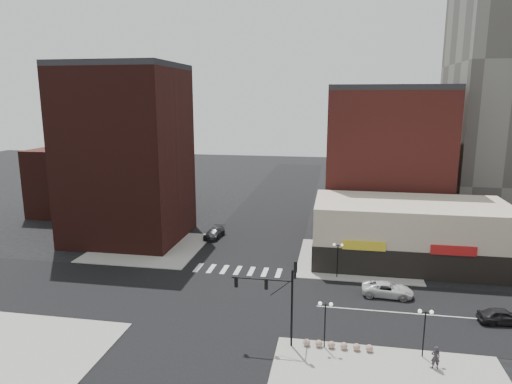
# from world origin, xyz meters

# --- Properties ---
(ground) EXTENTS (240.00, 240.00, 0.00)m
(ground) POSITION_xyz_m (0.00, 0.00, 0.00)
(ground) COLOR black
(ground) RESTS_ON ground
(road_ew) EXTENTS (200.00, 14.00, 0.02)m
(road_ew) POSITION_xyz_m (0.00, 0.00, 0.01)
(road_ew) COLOR black
(road_ew) RESTS_ON ground
(road_ns) EXTENTS (14.00, 200.00, 0.02)m
(road_ns) POSITION_xyz_m (0.00, 0.00, 0.01)
(road_ns) COLOR black
(road_ns) RESTS_ON ground
(sidewalk_nw) EXTENTS (15.00, 15.00, 0.12)m
(sidewalk_nw) POSITION_xyz_m (-14.50, 14.50, 0.06)
(sidewalk_nw) COLOR gray
(sidewalk_nw) RESTS_ON ground
(sidewalk_ne) EXTENTS (15.00, 15.00, 0.12)m
(sidewalk_ne) POSITION_xyz_m (14.50, 14.50, 0.06)
(sidewalk_ne) COLOR gray
(sidewalk_ne) RESTS_ON ground
(sidewalk_sw) EXTENTS (15.00, 15.00, 0.12)m
(sidewalk_sw) POSITION_xyz_m (-14.50, -14.50, 0.06)
(sidewalk_sw) COLOR gray
(sidewalk_sw) RESTS_ON ground
(building_nw) EXTENTS (16.00, 15.00, 25.00)m
(building_nw) POSITION_xyz_m (-19.00, 18.50, 12.50)
(building_nw) COLOR #361411
(building_nw) RESTS_ON ground
(building_nw_low) EXTENTS (20.00, 18.00, 12.00)m
(building_nw_low) POSITION_xyz_m (-32.00, 34.00, 6.00)
(building_nw_low) COLOR #361411
(building_nw_low) RESTS_ON ground
(building_ne_midrise) EXTENTS (18.00, 15.00, 22.00)m
(building_ne_midrise) POSITION_xyz_m (19.00, 29.50, 11.00)
(building_ne_midrise) COLOR maroon
(building_ne_midrise) RESTS_ON ground
(building_ne_row) EXTENTS (24.20, 12.20, 8.00)m
(building_ne_row) POSITION_xyz_m (21.00, 15.00, 3.30)
(building_ne_row) COLOR beige
(building_ne_row) RESTS_ON ground
(traffic_signal) EXTENTS (5.59, 3.09, 7.77)m
(traffic_signal) POSITION_xyz_m (7.24, -7.83, 4.96)
(traffic_signal) COLOR black
(traffic_signal) RESTS_ON ground
(street_lamp_se_a) EXTENTS (1.22, 0.32, 4.16)m
(street_lamp_se_a) POSITION_xyz_m (11.00, -8.00, 3.29)
(street_lamp_se_a) COLOR black
(street_lamp_se_a) RESTS_ON sidewalk_se
(street_lamp_se_b) EXTENTS (1.22, 0.32, 4.16)m
(street_lamp_se_b) POSITION_xyz_m (19.00, -8.00, 3.29)
(street_lamp_se_b) COLOR black
(street_lamp_se_b) RESTS_ON sidewalk_se
(street_lamp_ne) EXTENTS (1.22, 0.32, 4.16)m
(street_lamp_ne) POSITION_xyz_m (12.00, 8.00, 3.29)
(street_lamp_ne) COLOR black
(street_lamp_ne) RESTS_ON sidewalk_ne
(bollard_row) EXTENTS (5.86, 0.61, 0.61)m
(bollard_row) POSITION_xyz_m (12.12, -8.00, 0.43)
(bollard_row) COLOR gray
(bollard_row) RESTS_ON sidewalk_se
(white_suv) EXTENTS (5.49, 2.70, 1.50)m
(white_suv) POSITION_xyz_m (17.38, 3.83, 0.75)
(white_suv) COLOR silver
(white_suv) RESTS_ON ground
(dark_sedan_east) EXTENTS (4.52, 2.14, 1.49)m
(dark_sedan_east) POSITION_xyz_m (27.47, -0.58, 0.75)
(dark_sedan_east) COLOR black
(dark_sedan_east) RESTS_ON ground
(dark_sedan_north) EXTENTS (2.59, 5.31, 1.49)m
(dark_sedan_north) POSITION_xyz_m (-6.50, 20.71, 0.74)
(dark_sedan_north) COLOR black
(dark_sedan_north) RESTS_ON ground
(pedestrian) EXTENTS (0.72, 0.49, 1.89)m
(pedestrian) POSITION_xyz_m (19.68, -9.54, 1.07)
(pedestrian) COLOR #2A272D
(pedestrian) RESTS_ON sidewalk_se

